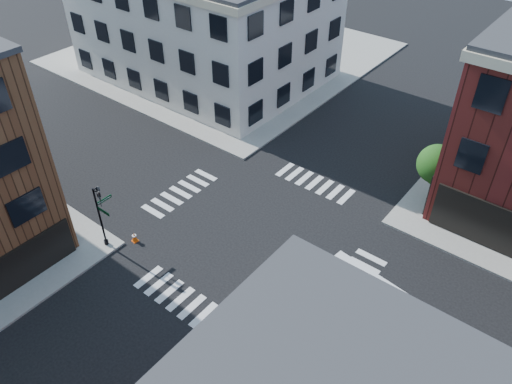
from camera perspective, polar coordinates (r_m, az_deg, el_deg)
name	(u,v)px	position (r m, az deg, el deg)	size (l,w,h in m)	color
ground	(256,233)	(32.88, 0.03, -4.74)	(120.00, 120.00, 0.00)	black
sidewalk_nw	(225,53)	(58.12, -3.55, 15.59)	(30.00, 30.00, 0.15)	gray
building_nw	(205,21)	(51.49, -5.88, 18.89)	(22.00, 16.00, 11.00)	silver
tree_near	(437,166)	(35.47, 20.03, 2.77)	(2.69, 2.69, 4.49)	black
tree_far	(468,133)	(40.64, 23.10, 6.23)	(2.43, 2.43, 4.07)	black
signal_pole	(101,211)	(31.60, -17.30, -2.07)	(1.29, 1.24, 4.60)	black
box_truck	(355,303)	(27.14, 11.21, -12.39)	(7.64, 3.17, 3.38)	silver
traffic_cone	(134,237)	(33.06, -13.72, -5.03)	(0.44, 0.44, 0.71)	#D94D09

